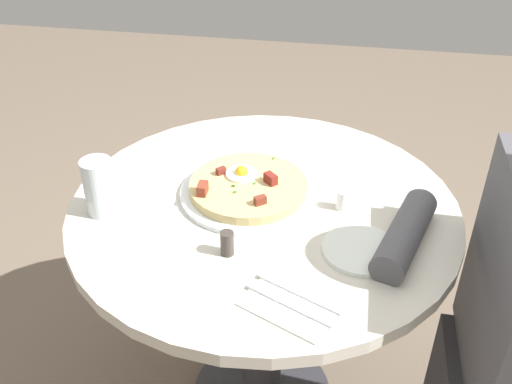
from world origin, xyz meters
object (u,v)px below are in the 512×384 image
Objects in this scene: salt_shaker at (342,200)px; water_glass at (99,187)px; dining_table at (263,258)px; breakfast_pizza at (248,186)px; bread_plate at (361,250)px; pizza_plate at (248,193)px; pepper_shaker at (227,243)px; fork at (299,293)px; knife at (289,304)px.

water_glass is at bearing 101.47° from salt_shaker.
breakfast_pizza is at bearing 55.79° from dining_table.
salt_shaker is at bearing 17.88° from bread_plate.
pepper_shaker is (-0.22, 0.00, 0.02)m from pizza_plate.
water_glass reaches higher than fork.
dining_table is 0.43m from water_glass.
breakfast_pizza is at bearing 58.68° from bread_plate.
knife is (-0.03, 0.01, 0.00)m from fork.
fork is at bearing -153.33° from pizza_plate.
dining_table is 0.27m from pepper_shaker.
water_glass is 2.46× the size of pepper_shaker.
fork is (-0.28, -0.12, 0.17)m from dining_table.
dining_table is at bearing -47.93° from knife.
breakfast_pizza is at bearing 79.24° from pizza_plate.
salt_shaker is 0.30m from pepper_shaker.
dining_table is 19.40× the size of salt_shaker.
salt_shaker is at bearing -94.10° from breakfast_pizza.
pizza_plate is 2.41× the size of water_glass.
salt_shaker is at bearing -77.43° from fork.
fork is (-0.31, -0.16, -0.02)m from breakfast_pizza.
pizza_plate is 0.35m from fork.
pizza_plate is at bearing -68.36° from water_glass.
pepper_shaker reaches higher than bread_plate.
breakfast_pizza is 0.22m from salt_shaker.
water_glass is at bearing 2.36° from fork.
bread_plate is 0.16m from salt_shaker.
breakfast_pizza reaches higher than fork.
bread_plate is at bearing -99.98° from knife.
water_glass reaches higher than breakfast_pizza.
water_glass is (0.19, 0.47, 0.06)m from fork.
bread_plate is at bearing -120.75° from dining_table.
water_glass is 0.54m from salt_shaker.
water_glass is at bearing 86.03° from bread_plate.
knife is at bearing -157.65° from pizza_plate.
salt_shaker is (0.30, -0.06, 0.02)m from fork.
knife is (-0.18, 0.12, 0.00)m from bread_plate.
breakfast_pizza is 1.71× the size of bread_plate.
fork is (-0.31, -0.16, 0.00)m from pizza_plate.
breakfast_pizza is at bearing -43.02° from knife.
breakfast_pizza reaches higher than pepper_shaker.
water_glass reaches higher than bread_plate.
knife is 0.19m from pepper_shaker.
bread_plate reaches higher than fork.
water_glass is at bearing 111.77° from breakfast_pizza.
salt_shaker reaches higher than knife.
breakfast_pizza reaches higher than dining_table.
pizza_plate is at bearing 55.19° from dining_table.
pizza_plate is (0.03, 0.04, 0.17)m from dining_table.
fork is at bearing 143.64° from bread_plate.
salt_shaker is (-0.02, -0.22, -0.00)m from breakfast_pizza.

